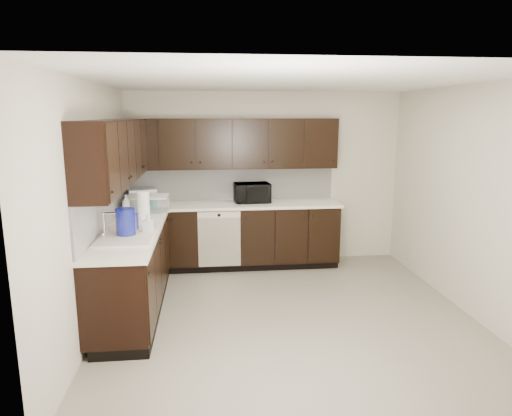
{
  "coord_description": "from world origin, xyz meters",
  "views": [
    {
      "loc": [
        -0.84,
        -4.64,
        2.17
      ],
      "look_at": [
        -0.28,
        0.6,
        1.09
      ],
      "focal_mm": 32.0,
      "sensor_mm": 36.0,
      "label": 1
    }
  ],
  "objects_px": {
    "toaster_oven": "(142,197)",
    "blue_pitcher": "(126,223)",
    "microwave": "(252,193)",
    "storage_bin": "(147,204)",
    "sink": "(127,243)"
  },
  "relations": [
    {
      "from": "toaster_oven",
      "to": "blue_pitcher",
      "type": "relative_size",
      "value": 1.27
    },
    {
      "from": "sink",
      "to": "microwave",
      "type": "relative_size",
      "value": 1.65
    },
    {
      "from": "sink",
      "to": "blue_pitcher",
      "type": "bearing_deg",
      "value": 104.93
    },
    {
      "from": "sink",
      "to": "blue_pitcher",
      "type": "distance_m",
      "value": 0.21
    },
    {
      "from": "storage_bin",
      "to": "blue_pitcher",
      "type": "distance_m",
      "value": 1.24
    },
    {
      "from": "storage_bin",
      "to": "blue_pitcher",
      "type": "height_order",
      "value": "blue_pitcher"
    },
    {
      "from": "sink",
      "to": "microwave",
      "type": "distance_m",
      "value": 2.3
    },
    {
      "from": "microwave",
      "to": "toaster_oven",
      "type": "relative_size",
      "value": 1.33
    },
    {
      "from": "microwave",
      "to": "storage_bin",
      "type": "distance_m",
      "value": 1.49
    },
    {
      "from": "sink",
      "to": "toaster_oven",
      "type": "xyz_separation_m",
      "value": [
        -0.07,
        1.68,
        0.18
      ]
    },
    {
      "from": "microwave",
      "to": "toaster_oven",
      "type": "xyz_separation_m",
      "value": [
        -1.53,
        -0.08,
        -0.02
      ]
    },
    {
      "from": "toaster_oven",
      "to": "blue_pitcher",
      "type": "distance_m",
      "value": 1.66
    },
    {
      "from": "blue_pitcher",
      "to": "microwave",
      "type": "bearing_deg",
      "value": 73.77
    },
    {
      "from": "sink",
      "to": "blue_pitcher",
      "type": "xyz_separation_m",
      "value": [
        -0.01,
        0.02,
        0.21
      ]
    },
    {
      "from": "microwave",
      "to": "storage_bin",
      "type": "height_order",
      "value": "microwave"
    }
  ]
}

